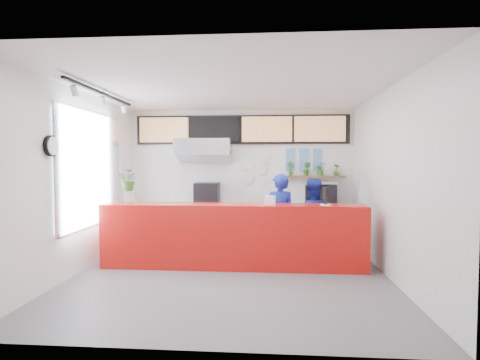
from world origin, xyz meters
The scene contains 46 objects.
floor centered at (0.00, 0.00, 0.00)m, with size 5.00×5.00×0.00m, color slate.
ceiling centered at (0.00, 0.00, 3.00)m, with size 5.00×5.00×0.00m, color silver.
wall_back centered at (0.00, 2.50, 1.50)m, with size 5.00×5.00×0.00m, color white.
wall_left centered at (-2.50, 0.00, 1.50)m, with size 5.00×5.00×0.00m, color white.
wall_right centered at (2.50, 0.00, 1.50)m, with size 5.00×5.00×0.00m, color white.
service_counter centered at (0.00, 0.40, 0.55)m, with size 4.50×0.60×1.10m, color red.
cream_band centered at (0.00, 2.49, 2.60)m, with size 5.00×0.02×0.80m, color beige.
prep_bench centered at (-0.80, 2.20, 0.45)m, with size 1.80×0.60×0.90m, color #B2B5BA.
panini_oven centered at (-0.75, 2.20, 1.13)m, with size 0.52×0.52×0.47m, color black.
extraction_hood centered at (-0.80, 2.15, 2.15)m, with size 1.20×0.70×0.35m, color #B2B5BA.
hood_lip centered at (-0.80, 2.15, 1.95)m, with size 1.20×0.70×0.08m, color #B2B5BA.
right_bench centered at (1.50, 2.20, 0.45)m, with size 1.80×0.60×0.90m, color #B2B5BA.
espresso_machine centered at (1.75, 2.20, 1.11)m, with size 0.66×0.47×0.43m, color black.
espresso_tray centered at (1.75, 2.20, 1.38)m, with size 0.57×0.39×0.05m, color #B7BABF.
herb_shelf centered at (1.60, 2.40, 1.50)m, with size 1.40×0.18×0.04m, color brown.
menu_board_far_left centered at (-1.75, 2.38, 2.55)m, with size 1.10×0.10×0.55m, color tan.
menu_board_mid_left centered at (-0.59, 2.38, 2.55)m, with size 1.10×0.10×0.55m, color black.
menu_board_mid_right centered at (0.57, 2.38, 2.55)m, with size 1.10×0.10×0.55m, color tan.
menu_board_far_right centered at (1.73, 2.38, 2.55)m, with size 1.10×0.10×0.55m, color tan.
soffit centered at (0.00, 2.46, 2.55)m, with size 4.80×0.04×0.65m, color black.
window_pane centered at (-2.47, 0.30, 1.70)m, with size 0.04×2.20×1.90m, color silver.
window_frame centered at (-2.45, 0.30, 1.70)m, with size 0.03×2.30×2.00m, color #B2B5BA.
wall_clock_rim centered at (-2.46, -0.90, 2.05)m, with size 0.30×0.30×0.05m, color black.
wall_clock_face centered at (-2.43, -0.90, 2.05)m, with size 0.26×0.26×0.02m, color white.
track_rail centered at (-2.10, 0.00, 2.94)m, with size 0.05×2.40×0.04m, color black.
dec_plate_a centered at (0.15, 2.47, 1.75)m, with size 0.24×0.24×0.03m, color silver.
dec_plate_b centered at (0.45, 2.47, 1.65)m, with size 0.24×0.24×0.03m, color silver.
dec_plate_c centered at (0.15, 2.47, 1.45)m, with size 0.24×0.24×0.03m, color silver.
dec_plate_d centered at (0.50, 2.47, 1.90)m, with size 0.24×0.24×0.03m, color silver.
photo_frame_a centered at (1.10, 2.48, 2.00)m, with size 0.20×0.02×0.25m, color #598CBF.
photo_frame_b centered at (1.40, 2.48, 2.00)m, with size 0.20×0.02×0.25m, color #598CBF.
photo_frame_c centered at (1.70, 2.48, 2.00)m, with size 0.20×0.02×0.25m, color #598CBF.
photo_frame_d centered at (1.10, 2.48, 1.75)m, with size 0.20×0.02×0.25m, color #598CBF.
photo_frame_e centered at (1.40, 2.48, 1.75)m, with size 0.20×0.02×0.25m, color #598CBF.
photo_frame_f centered at (1.70, 2.48, 1.75)m, with size 0.20×0.02×0.25m, color #598CBF.
staff_center centered at (0.81, 0.89, 0.81)m, with size 0.59×0.39×1.61m, color navy.
staff_right centered at (1.42, 1.02, 0.76)m, with size 0.74×0.57×1.51m, color navy.
herb_a centered at (1.10, 2.40, 1.68)m, with size 0.17×0.12×0.33m, color #326924.
herb_b centered at (1.46, 2.40, 1.67)m, with size 0.17×0.14×0.30m, color #326924.
herb_c centered at (1.76, 2.40, 1.66)m, with size 0.25×0.22×0.28m, color #326924.
herb_d centered at (2.10, 2.40, 1.65)m, with size 0.15×0.13×0.26m, color #326924.
glass_vase centered at (-1.80, 0.33, 1.20)m, with size 0.17×0.17×0.20m, color white.
basil_vase centered at (-1.80, 0.33, 1.51)m, with size 0.35×0.30×0.38m, color #326924.
napkin_holder centered at (0.64, 0.35, 1.18)m, with size 0.17×0.11×0.15m, color white.
white_plate centered at (1.57, 0.35, 1.11)m, with size 0.18×0.18×0.01m, color white.
pepper_mill centered at (1.57, 0.35, 1.25)m, with size 0.07×0.07×0.28m, color black.
Camera 1 is at (0.60, -5.98, 1.82)m, focal length 28.00 mm.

